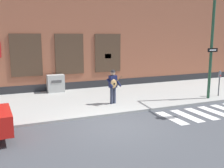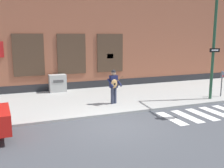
{
  "view_description": "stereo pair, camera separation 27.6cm",
  "coord_description": "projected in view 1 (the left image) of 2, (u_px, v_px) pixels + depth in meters",
  "views": [
    {
      "loc": [
        -3.92,
        -8.85,
        3.43
      ],
      "look_at": [
        0.49,
        1.56,
        1.35
      ],
      "focal_mm": 42.0,
      "sensor_mm": 36.0,
      "label": 1
    },
    {
      "loc": [
        -3.67,
        -8.96,
        3.43
      ],
      "look_at": [
        0.49,
        1.56,
        1.35
      ],
      "focal_mm": 42.0,
      "sensor_mm": 36.0,
      "label": 2
    }
  ],
  "objects": [
    {
      "name": "ground_plane",
      "position": [
        116.0,
        126.0,
        10.14
      ],
      "size": [
        160.0,
        160.0,
        0.0
      ],
      "primitive_type": "plane",
      "color": "#424449"
    },
    {
      "name": "building_backdrop",
      "position": [
        61.0,
        25.0,
        17.68
      ],
      "size": [
        28.0,
        4.06,
        8.27
      ],
      "color": "#99563D",
      "rests_on": "ground"
    },
    {
      "name": "sidewalk",
      "position": [
        84.0,
        100.0,
        13.94
      ],
      "size": [
        28.0,
        5.9,
        0.1
      ],
      "color": "#9E9E99",
      "rests_on": "ground"
    },
    {
      "name": "crosswalk",
      "position": [
        215.0,
        112.0,
        12.0
      ],
      "size": [
        5.2,
        1.9,
        0.01
      ],
      "color": "silver",
      "rests_on": "ground"
    },
    {
      "name": "parking_meter",
      "position": [
        219.0,
        79.0,
        14.61
      ],
      "size": [
        0.13,
        0.11,
        1.44
      ],
      "color": "#47474C",
      "rests_on": "sidewalk"
    },
    {
      "name": "busker",
      "position": [
        113.0,
        85.0,
        12.9
      ],
      "size": [
        0.76,
        0.6,
        1.68
      ],
      "color": "#33384C",
      "rests_on": "sidewalk"
    },
    {
      "name": "utility_box",
      "position": [
        56.0,
        83.0,
        15.71
      ],
      "size": [
        1.0,
        0.58,
        1.04
      ],
      "color": "#ADADA8",
      "rests_on": "sidewalk"
    }
  ]
}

